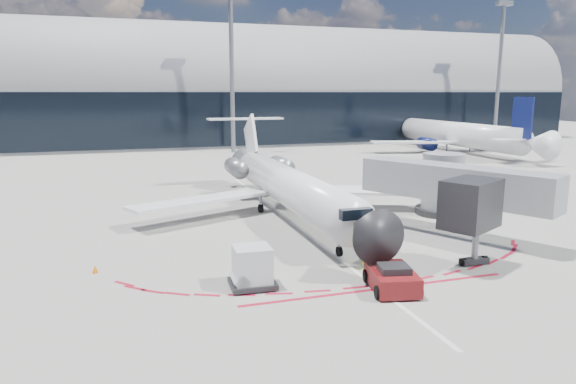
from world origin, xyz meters
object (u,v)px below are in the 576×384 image
object	(u,v)px
regional_jet	(285,184)
pushback_tug	(392,278)
uld_container	(252,267)
ramp_worker	(364,254)

from	to	relation	value
regional_jet	pushback_tug	xyz separation A→B (m)	(0.37, -16.40, -1.90)
regional_jet	uld_container	bearing A→B (deg)	-113.09
ramp_worker	uld_container	bearing A→B (deg)	-37.58
ramp_worker	uld_container	distance (m)	6.42
pushback_tug	ramp_worker	xyz separation A→B (m)	(0.00, 3.08, 0.26)
pushback_tug	regional_jet	bearing A→B (deg)	103.26
uld_container	ramp_worker	bearing A→B (deg)	8.75
regional_jet	uld_container	distance (m)	15.36
regional_jet	pushback_tug	distance (m)	16.51
ramp_worker	uld_container	world-z (taller)	uld_container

